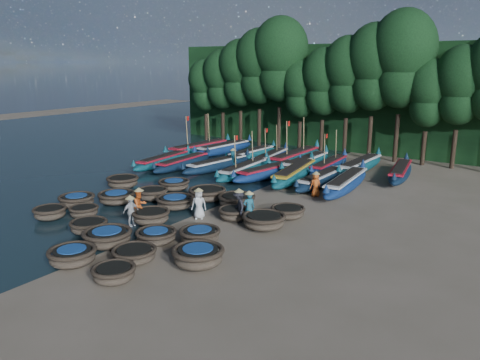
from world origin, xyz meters
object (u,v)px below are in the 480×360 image
Objects in this scene: coracle_19 at (264,221)px; long_boat_7 at (321,179)px; coracle_5 at (50,213)px; long_boat_1 at (163,161)px; coracle_20 at (123,182)px; coracle_10 at (77,200)px; long_boat_17 at (400,172)px; fisherman_3 at (239,206)px; coracle_7 at (107,237)px; long_boat_16 at (360,165)px; coracle_17 at (175,202)px; coracle_21 at (174,184)px; long_boat_15 at (329,166)px; coracle_14 at (200,235)px; coracle_16 at (153,194)px; coracle_6 at (89,226)px; coracle_8 at (134,254)px; long_boat_9 at (199,149)px; long_boat_8 at (346,183)px; long_boat_12 at (271,157)px; long_boat_4 at (244,170)px; coracle_9 at (198,256)px; coracle_12 at (151,216)px; long_boat_3 at (218,165)px; coracle_24 at (288,212)px; fisherman_0 at (199,203)px; long_boat_5 at (269,172)px; coracle_18 at (234,213)px; fisherman_1 at (249,206)px; fisherman_5 at (233,159)px; coracle_23 at (237,201)px; long_boat_6 at (295,173)px; coracle_15 at (117,197)px; coracle_11 at (84,211)px; coracle_4 at (114,273)px; long_boat_14 at (306,163)px; long_boat_10 at (224,148)px; coracle_22 at (207,194)px; long_boat_2 at (183,163)px.

long_boat_7 reaches higher than coracle_19.
long_boat_1 is (-4.18, 13.15, 0.12)m from coracle_5.
coracle_20 is (-12.10, 1.33, 0.01)m from coracle_19.
long_boat_17 is at bearing 52.64° from coracle_10.
coracle_5 is 10.31m from fisherman_3.
coracle_7 is 0.30× the size of long_boat_16.
long_boat_17 is (8.64, 14.79, 0.10)m from coracle_17.
long_boat_15 reaches higher than coracle_21.
coracle_10 reaches higher than coracle_14.
long_boat_17 is at bearing 52.51° from coracle_16.
coracle_8 is at bearing -14.24° from coracle_6.
fisherman_3 is (13.78, -13.32, 0.33)m from long_boat_9.
long_boat_8 reaches higher than long_boat_7.
long_boat_4 is at bearing -88.96° from long_boat_12.
coracle_9 is at bearing -86.70° from long_boat_16.
long_boat_12 reaches higher than long_boat_7.
long_boat_16 is at bearing 38.48° from long_boat_4.
long_boat_3 reaches higher than coracle_12.
long_boat_12 is at bearing 146.42° from long_boat_8.
coracle_5 is at bearing 170.84° from coracle_8.
coracle_10 is at bearing 154.51° from coracle_7.
fisherman_0 is (-3.96, -2.82, 0.51)m from coracle_24.
coracle_17 is 8.90m from long_boat_4.
coracle_18 is at bearing -60.66° from long_boat_5.
fisherman_1 reaches higher than coracle_9.
fisherman_5 is (-6.94, 16.97, 0.48)m from coracle_8.
coracle_6 is 16.02m from fisherman_5.
fisherman_5 reaches higher than coracle_23.
coracle_14 is (-1.59, 2.04, -0.07)m from coracle_9.
long_boat_6 is 4.24m from long_boat_15.
coracle_18 is 0.23× the size of long_boat_16.
coracle_6 is 16.03m from long_boat_7.
coracle_24 is at bearing 19.89° from coracle_15.
coracle_18 is at bearing -91.35° from long_boat_6.
fisherman_1 reaches higher than coracle_19.
coracle_24 is at bearing 35.73° from coracle_5.
coracle_11 is (-6.74, 2.56, -0.00)m from coracle_8.
coracle_12 is (-5.39, 2.62, -0.04)m from coracle_9.
coracle_4 is 22.05m from long_boat_14.
long_boat_17 is at bearing 80.00° from coracle_19.
fisherman_1 is at bearing -44.58° from long_boat_10.
coracle_4 is 9.47m from coracle_17.
coracle_4 is at bearing -100.73° from coracle_19.
long_boat_16 is (4.94, 12.71, 0.10)m from coracle_22.
coracle_15 is at bearing -76.28° from long_boat_2.
long_boat_14 is at bearing 87.33° from coracle_12.
coracle_24 is (5.41, 5.01, -0.08)m from coracle_12.
long_boat_16 is at bearing 52.13° from long_boat_6.
coracle_12 is 0.30× the size of long_boat_2.
long_boat_17 is 4.26× the size of fisherman_5.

